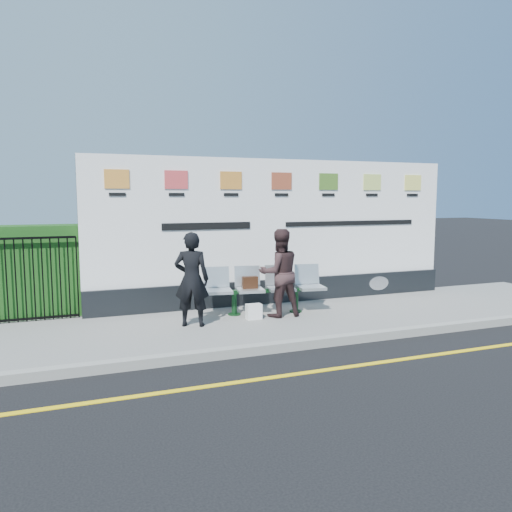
{
  "coord_description": "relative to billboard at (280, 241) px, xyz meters",
  "views": [
    {
      "loc": [
        -3.71,
        -5.77,
        2.33
      ],
      "look_at": [
        -0.43,
        2.83,
        1.25
      ],
      "focal_mm": 35.0,
      "sensor_mm": 36.0,
      "label": 1
    }
  ],
  "objects": [
    {
      "name": "railing",
      "position": [
        -5.08,
        -0.0,
        -0.53
      ],
      "size": [
        2.05,
        0.06,
        1.54
      ],
      "primitive_type": null,
      "color": "black",
      "rests_on": "pavement"
    },
    {
      "name": "handbag_brown",
      "position": [
        -0.99,
        -0.87,
        -0.69
      ],
      "size": [
        0.3,
        0.15,
        0.23
      ],
      "primitive_type": "cube",
      "rotation": [
        0.0,
        0.0,
        -0.08
      ],
      "color": "black",
      "rests_on": "bench"
    },
    {
      "name": "woman_left",
      "position": [
        -2.23,
        -1.34,
        -0.48
      ],
      "size": [
        0.7,
        0.59,
        1.63
      ],
      "primitive_type": "imported",
      "rotation": [
        0.0,
        0.0,
        2.76
      ],
      "color": "black",
      "rests_on": "pavement"
    },
    {
      "name": "hedge",
      "position": [
        -5.08,
        0.45,
        -0.45
      ],
      "size": [
        2.35,
        0.7,
        1.7
      ],
      "primitive_type": "cube",
      "color": "#1A4A16",
      "rests_on": "pavement"
    },
    {
      "name": "kerb",
      "position": [
        -0.5,
        -2.85,
        -1.35
      ],
      "size": [
        14.0,
        0.18,
        0.14
      ],
      "primitive_type": "cube",
      "color": "gray",
      "rests_on": "ground"
    },
    {
      "name": "carrier_bag_white",
      "position": [
        -1.06,
        -1.26,
        -1.16
      ],
      "size": [
        0.28,
        0.17,
        0.28
      ],
      "primitive_type": "cube",
      "color": "white",
      "rests_on": "pavement"
    },
    {
      "name": "ground",
      "position": [
        -0.5,
        -3.85,
        -1.42
      ],
      "size": [
        80.0,
        80.0,
        0.0
      ],
      "primitive_type": "plane",
      "color": "black"
    },
    {
      "name": "woman_right",
      "position": [
        -0.54,
        -1.22,
        -0.48
      ],
      "size": [
        0.81,
        0.64,
        1.64
      ],
      "primitive_type": "imported",
      "rotation": [
        0.0,
        0.0,
        3.12
      ],
      "color": "#332122",
      "rests_on": "pavement"
    },
    {
      "name": "billboard",
      "position": [
        0.0,
        0.0,
        0.0
      ],
      "size": [
        8.0,
        0.3,
        3.0
      ],
      "color": "black",
      "rests_on": "pavement"
    },
    {
      "name": "pavement",
      "position": [
        -0.5,
        -1.35,
        -1.36
      ],
      "size": [
        14.0,
        3.0,
        0.12
      ],
      "primitive_type": "cube",
      "color": "gray",
      "rests_on": "ground"
    },
    {
      "name": "bench",
      "position": [
        -0.69,
        -0.91,
        -1.05
      ],
      "size": [
        2.38,
        0.94,
        0.5
      ],
      "primitive_type": null,
      "rotation": [
        0.0,
        0.0,
        -0.15
      ],
      "color": "silver",
      "rests_on": "pavement"
    },
    {
      "name": "yellow_line",
      "position": [
        -0.5,
        -3.85,
        -1.42
      ],
      "size": [
        14.0,
        0.1,
        0.01
      ],
      "primitive_type": "cube",
      "color": "yellow",
      "rests_on": "ground"
    }
  ]
}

